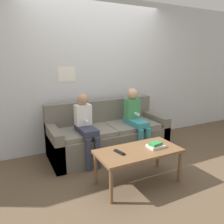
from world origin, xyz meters
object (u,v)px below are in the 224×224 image
Objects in this scene: couch at (108,136)px; coffee_table at (138,153)px; person_right at (136,117)px; tv_remote at (119,152)px; person_left at (86,125)px.

couch is 1.85× the size of coffee_table.
coffee_table is 0.99× the size of person_right.
coffee_table is 0.27m from tv_remote.
person_left is (-0.47, -0.19, 0.31)m from couch.
tv_remote is at bearing -81.43° from person_left.
person_right is at bearing 34.35° from tv_remote.
tv_remote is at bearing 174.18° from coffee_table.
person_right is 6.23× the size of tv_remote.
coffee_table is 1.01m from person_right.
person_left reaches higher than coffee_table.
couch is at bearing 156.06° from person_right.
person_left is at bearing -157.45° from couch.
couch is at bearing 85.64° from coffee_table.
couch is 0.57m from person_right.
coffee_table is 6.16× the size of tv_remote.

